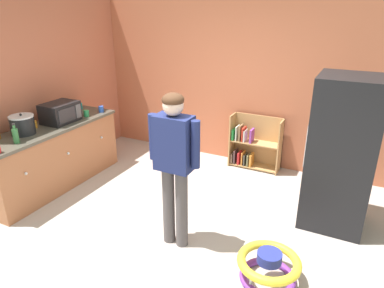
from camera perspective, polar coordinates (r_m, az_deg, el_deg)
name	(u,v)px	position (r m, az deg, el deg)	size (l,w,h in m)	color
ground_plane	(180,235)	(4.16, -1.91, -14.56)	(12.00, 12.00, 0.00)	#B0A299
back_wall	(250,81)	(5.62, 9.46, 10.06)	(5.20, 0.06, 2.70)	#BF6746
left_side_wall	(52,84)	(5.77, -21.90, 9.10)	(0.06, 2.99, 2.70)	#C0674B
kitchen_counter	(53,156)	(5.37, -21.74, -1.88)	(0.65, 2.11, 0.90)	#A2623E
refrigerator	(341,154)	(4.30, 23.15, -1.56)	(0.73, 0.68, 1.78)	black
bookshelf	(252,145)	(5.68, 9.81, -0.17)	(0.80, 0.28, 0.85)	tan
standing_person	(174,158)	(3.53, -2.93, -2.29)	(0.57, 0.22, 1.70)	#524C4D
baby_walker	(268,267)	(3.58, 12.35, -18.98)	(0.60, 0.60, 0.32)	purple
microwave	(60,112)	(5.32, -20.68, 4.84)	(0.37, 0.48, 0.28)	black
crock_pot	(22,125)	(5.01, -25.90, 2.83)	(0.30, 0.30, 0.28)	black
green_glass_bottle	(16,135)	(4.72, -26.82, 1.27)	(0.07, 0.07, 0.25)	#33753D
orange_cup	(34,124)	(5.23, -24.33, 2.93)	(0.08, 0.08, 0.10)	orange
green_cup	(86,113)	(5.50, -16.85, 4.81)	(0.08, 0.08, 0.10)	#2B9251
teal_cup	(80,106)	(5.93, -17.82, 5.91)	(0.08, 0.08, 0.10)	teal
blue_cup	(101,109)	(5.66, -14.60, 5.54)	(0.08, 0.08, 0.10)	blue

